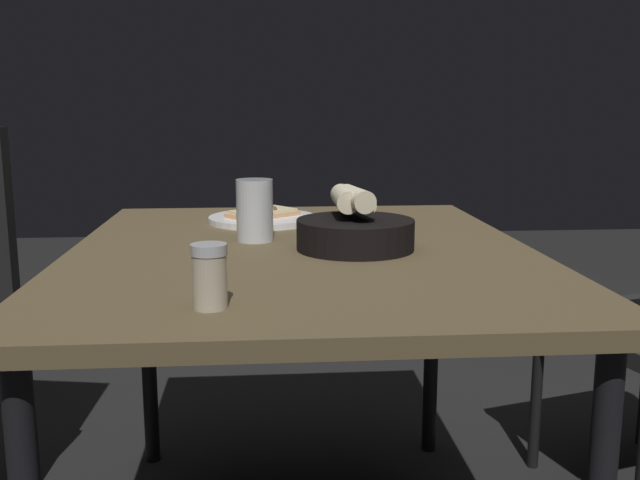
{
  "coord_description": "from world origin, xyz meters",
  "views": [
    {
      "loc": [
        -0.08,
        -1.4,
        0.98
      ],
      "look_at": [
        0.03,
        -0.06,
        0.73
      ],
      "focal_mm": 40.57,
      "sensor_mm": 36.0,
      "label": 1
    }
  ],
  "objects_px": {
    "pizza_plate": "(263,218)",
    "pepper_shaker": "(210,280)",
    "bread_basket": "(355,229)",
    "beer_glass": "(255,214)",
    "dining_table": "(302,276)"
  },
  "relations": [
    {
      "from": "bread_basket",
      "to": "beer_glass",
      "type": "relative_size",
      "value": 1.8
    },
    {
      "from": "pepper_shaker",
      "to": "bread_basket",
      "type": "bearing_deg",
      "value": 57.18
    },
    {
      "from": "dining_table",
      "to": "pizza_plate",
      "type": "relative_size",
      "value": 4.37
    },
    {
      "from": "beer_glass",
      "to": "dining_table",
      "type": "bearing_deg",
      "value": -39.36
    },
    {
      "from": "bread_basket",
      "to": "pizza_plate",
      "type": "bearing_deg",
      "value": 117.7
    },
    {
      "from": "dining_table",
      "to": "beer_glass",
      "type": "xyz_separation_m",
      "value": [
        -0.09,
        0.08,
        0.11
      ]
    },
    {
      "from": "pizza_plate",
      "to": "pepper_shaker",
      "type": "height_order",
      "value": "pepper_shaker"
    },
    {
      "from": "pepper_shaker",
      "to": "pizza_plate",
      "type": "bearing_deg",
      "value": 84.19
    },
    {
      "from": "dining_table",
      "to": "beer_glass",
      "type": "relative_size",
      "value": 8.85
    },
    {
      "from": "pizza_plate",
      "to": "beer_glass",
      "type": "relative_size",
      "value": 2.02
    },
    {
      "from": "bread_basket",
      "to": "pepper_shaker",
      "type": "distance_m",
      "value": 0.47
    },
    {
      "from": "dining_table",
      "to": "pepper_shaker",
      "type": "relative_size",
      "value": 12.38
    },
    {
      "from": "dining_table",
      "to": "bread_basket",
      "type": "distance_m",
      "value": 0.14
    },
    {
      "from": "bread_basket",
      "to": "beer_glass",
      "type": "height_order",
      "value": "beer_glass"
    },
    {
      "from": "dining_table",
      "to": "pizza_plate",
      "type": "bearing_deg",
      "value": 103.54
    }
  ]
}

